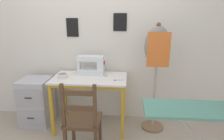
{
  "coord_description": "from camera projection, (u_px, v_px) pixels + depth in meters",
  "views": [
    {
      "loc": [
        0.53,
        -2.3,
        1.62
      ],
      "look_at": [
        0.32,
        0.28,
        0.89
      ],
      "focal_mm": 32.0,
      "sensor_mm": 36.0,
      "label": 1
    }
  ],
  "objects": [
    {
      "name": "ground_plane",
      "position": [
        87.0,
        139.0,
        2.69
      ],
      "size": [
        14.0,
        14.0,
        0.0
      ],
      "primitive_type": "plane",
      "color": "tan"
    },
    {
      "name": "wall_back",
      "position": [
        93.0,
        38.0,
        3.0
      ],
      "size": [
        10.0,
        0.06,
        2.55
      ],
      "color": "silver",
      "rests_on": "ground_plane"
    },
    {
      "name": "sewing_table",
      "position": [
        90.0,
        84.0,
        2.79
      ],
      "size": [
        1.03,
        0.62,
        0.77
      ],
      "color": "silver",
      "rests_on": "ground_plane"
    },
    {
      "name": "sewing_machine",
      "position": [
        92.0,
        66.0,
        2.89
      ],
      "size": [
        0.4,
        0.18,
        0.29
      ],
      "color": "white",
      "rests_on": "sewing_table"
    },
    {
      "name": "fabric_bowl",
      "position": [
        63.0,
        76.0,
        2.74
      ],
      "size": [
        0.14,
        0.14,
        0.06
      ],
      "color": "silver",
      "rests_on": "sewing_table"
    },
    {
      "name": "scissors",
      "position": [
        117.0,
        80.0,
        2.65
      ],
      "size": [
        0.14,
        0.07,
        0.01
      ],
      "color": "silver",
      "rests_on": "sewing_table"
    },
    {
      "name": "thread_spool_near_machine",
      "position": [
        106.0,
        75.0,
        2.81
      ],
      "size": [
        0.04,
        0.04,
        0.03
      ],
      "color": "silver",
      "rests_on": "sewing_table"
    },
    {
      "name": "wooden_chair",
      "position": [
        82.0,
        121.0,
        2.26
      ],
      "size": [
        0.4,
        0.38,
        0.94
      ],
      "color": "#513823",
      "rests_on": "ground_plane"
    },
    {
      "name": "filing_cabinet",
      "position": [
        37.0,
        101.0,
        3.01
      ],
      "size": [
        0.42,
        0.46,
        0.7
      ],
      "color": "#B7B7BC",
      "rests_on": "ground_plane"
    },
    {
      "name": "dress_form",
      "position": [
        157.0,
        53.0,
        2.66
      ],
      "size": [
        0.34,
        0.32,
        1.52
      ],
      "color": "#846647",
      "rests_on": "ground_plane"
    },
    {
      "name": "ironing_board",
      "position": [
        215.0,
        113.0,
        1.77
      ],
      "size": [
        1.25,
        0.37,
        0.82
      ],
      "color": "#518E7A",
      "rests_on": "ground_plane"
    }
  ]
}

